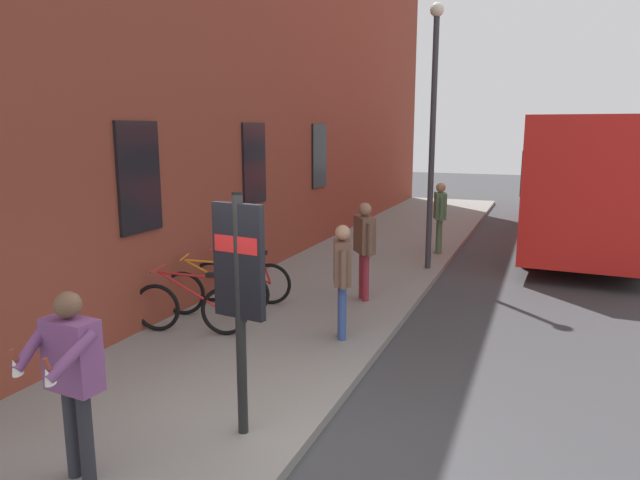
% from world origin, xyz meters
% --- Properties ---
extents(ground, '(60.00, 60.00, 0.00)m').
position_xyz_m(ground, '(6.00, -1.00, 0.00)').
color(ground, '#38383A').
extents(sidewalk_pavement, '(24.00, 3.50, 0.12)m').
position_xyz_m(sidewalk_pavement, '(8.00, 1.75, 0.06)').
color(sidewalk_pavement, gray).
rests_on(sidewalk_pavement, ground).
extents(station_facade, '(22.00, 0.65, 9.71)m').
position_xyz_m(station_facade, '(8.99, 3.80, 4.85)').
color(station_facade, brown).
rests_on(station_facade, ground).
extents(bicycle_nearest_sign, '(0.54, 1.75, 0.97)m').
position_xyz_m(bicycle_nearest_sign, '(2.08, 2.75, 0.51)').
color(bicycle_nearest_sign, black).
rests_on(bicycle_nearest_sign, sidewalk_pavement).
extents(bicycle_far_end, '(0.69, 1.70, 0.97)m').
position_xyz_m(bicycle_far_end, '(2.92, 2.85, 0.51)').
color(bicycle_far_end, black).
rests_on(bicycle_far_end, sidewalk_pavement).
extents(bicycle_beside_lamp, '(0.58, 1.74, 0.97)m').
position_xyz_m(bicycle_beside_lamp, '(3.66, 2.80, 0.51)').
color(bicycle_beside_lamp, black).
rests_on(bicycle_beside_lamp, sidewalk_pavement).
extents(transit_info_sign, '(0.16, 0.56, 2.40)m').
position_xyz_m(transit_info_sign, '(-0.14, 0.65, 1.72)').
color(transit_info_sign, black).
rests_on(transit_info_sign, sidewalk_pavement).
extents(city_bus, '(10.61, 3.02, 3.35)m').
position_xyz_m(city_bus, '(12.36, -3.00, 1.92)').
color(city_bus, red).
rests_on(city_bus, ground).
extents(pedestrian_near_bus, '(0.59, 0.40, 1.65)m').
position_xyz_m(pedestrian_near_bus, '(2.71, 0.62, 1.13)').
color(pedestrian_near_bus, '#334C8C').
rests_on(pedestrian_near_bus, sidewalk_pavement).
extents(pedestrian_crossing_street, '(0.54, 0.49, 1.72)m').
position_xyz_m(pedestrian_crossing_street, '(4.65, 0.89, 1.17)').
color(pedestrian_crossing_street, maroon).
rests_on(pedestrian_crossing_street, sidewalk_pavement).
extents(pedestrian_by_facade, '(0.62, 0.38, 1.70)m').
position_xyz_m(pedestrian_by_facade, '(9.00, 0.36, 1.16)').
color(pedestrian_by_facade, '#4C724C').
rests_on(pedestrian_by_facade, sidewalk_pavement).
extents(tourist_with_hotdogs, '(0.60, 0.64, 1.68)m').
position_xyz_m(tourist_with_hotdogs, '(-1.35, 1.57, 1.16)').
color(tourist_with_hotdogs, '#26262D').
rests_on(tourist_with_hotdogs, sidewalk_pavement).
extents(street_lamp, '(0.28, 0.28, 5.43)m').
position_xyz_m(street_lamp, '(7.38, 0.30, 3.32)').
color(street_lamp, '#333338').
rests_on(street_lamp, sidewalk_pavement).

